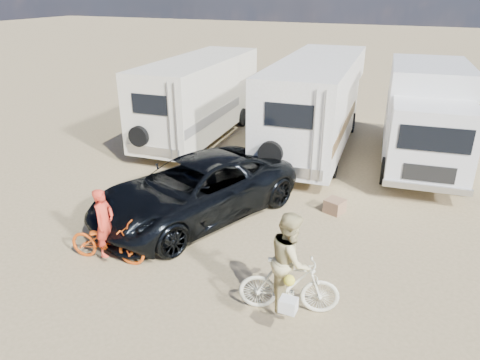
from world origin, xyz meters
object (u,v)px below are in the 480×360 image
at_px(dark_suv, 195,189).
at_px(cooler, 252,169).
at_px(rider_woman, 290,268).
at_px(rider_man, 105,230).
at_px(box_truck, 426,120).
at_px(bike_man, 107,242).
at_px(rv_left, 199,100).
at_px(bike_woman, 289,285).
at_px(rv_main, 315,106).
at_px(crate, 335,206).

height_order(dark_suv, cooler, dark_suv).
xyz_separation_m(rider_woman, cooler, (-3.03, 5.71, -0.69)).
bearing_deg(cooler, rider_man, -105.07).
distance_m(box_truck, bike_man, 10.55).
relative_size(rv_left, bike_woman, 3.91).
distance_m(box_truck, rider_man, 10.52).
relative_size(rv_main, bike_woman, 4.53).
bearing_deg(rider_man, rv_main, -21.01).
height_order(box_truck, cooler, box_truck).
distance_m(rv_left, rider_woman, 10.66).
distance_m(rv_left, bike_man, 8.85).
bearing_deg(bike_man, cooler, -18.48).
bearing_deg(rider_woman, rv_left, 20.71).
height_order(bike_woman, crate, bike_woman).
relative_size(bike_woman, rider_man, 1.21).
relative_size(bike_man, crate, 3.90).
bearing_deg(bike_man, dark_suv, -23.91).
distance_m(rider_woman, crate, 4.33).
xyz_separation_m(box_truck, crate, (-1.86, -4.38, -1.46)).
relative_size(box_truck, rider_woman, 3.25).
xyz_separation_m(rv_main, cooler, (-1.07, -3.37, -1.39)).
bearing_deg(cooler, bike_man, -105.07).
bearing_deg(rider_woman, bike_man, 73.61).
bearing_deg(cooler, dark_suv, -100.43).
relative_size(rv_main, bike_man, 4.71).
xyz_separation_m(box_truck, rider_woman, (-1.79, -8.65, -0.71)).
height_order(rv_main, rv_left, rv_main).
relative_size(rv_left, cooler, 12.01).
height_order(box_truck, bike_woman, box_truck).
distance_m(rv_left, box_truck, 8.21).
height_order(rv_main, crate, rv_main).
xyz_separation_m(dark_suv, cooler, (0.34, 3.12, -0.54)).
height_order(rv_left, rider_woman, rv_left).
xyz_separation_m(box_truck, cooler, (-4.82, -2.94, -1.40)).
height_order(rider_man, rider_woman, rider_woman).
bearing_deg(rv_main, crate, -72.79).
bearing_deg(box_truck, crate, -118.98).
distance_m(box_truck, bike_woman, 8.89).
distance_m(bike_woman, rider_woman, 0.37).
xyz_separation_m(box_truck, dark_suv, (-5.17, -6.06, -0.87)).
bearing_deg(rider_woman, rv_main, -4.18).
bearing_deg(rv_main, dark_suv, -106.57).
relative_size(bike_man, cooler, 2.95).
bearing_deg(box_truck, dark_suv, -136.41).
distance_m(rv_left, crate, 7.74).
height_order(box_truck, crate, box_truck).
relative_size(rv_main, box_truck, 1.39).
bearing_deg(rider_man, bike_man, -0.00).
bearing_deg(crate, rider_man, -133.61).
xyz_separation_m(dark_suv, bike_man, (-0.76, -2.58, -0.31)).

